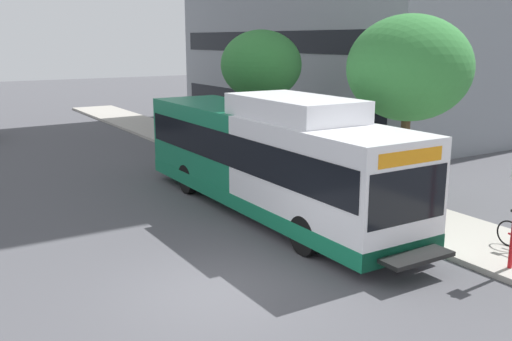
# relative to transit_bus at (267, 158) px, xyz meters

# --- Properties ---
(ground_plane) EXTENTS (120.00, 120.00, 0.00)m
(ground_plane) POSITION_rel_transit_bus_xyz_m (-3.92, 3.73, -1.70)
(ground_plane) COLOR #4C4C51
(sidewalk_curb) EXTENTS (3.00, 56.00, 0.14)m
(sidewalk_curb) POSITION_rel_transit_bus_xyz_m (3.08, 1.73, -1.63)
(sidewalk_curb) COLOR #A8A399
(sidewalk_curb) RESTS_ON ground
(transit_bus) EXTENTS (2.58, 12.25, 3.65)m
(transit_bus) POSITION_rel_transit_bus_xyz_m (0.00, 0.00, 0.00)
(transit_bus) COLOR white
(transit_bus) RESTS_ON ground
(street_tree_near_stop) EXTENTS (3.71, 3.71, 5.79)m
(street_tree_near_stop) POSITION_rel_transit_bus_xyz_m (3.77, -1.92, 2.64)
(street_tree_near_stop) COLOR #4C3823
(street_tree_near_stop) RESTS_ON sidewalk_curb
(street_tree_mid_block) EXTENTS (3.44, 3.44, 5.45)m
(street_tree_mid_block) POSITION_rel_transit_bus_xyz_m (3.92, 6.60, 2.41)
(street_tree_mid_block) COLOR #4C3823
(street_tree_mid_block) RESTS_ON sidewalk_curb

